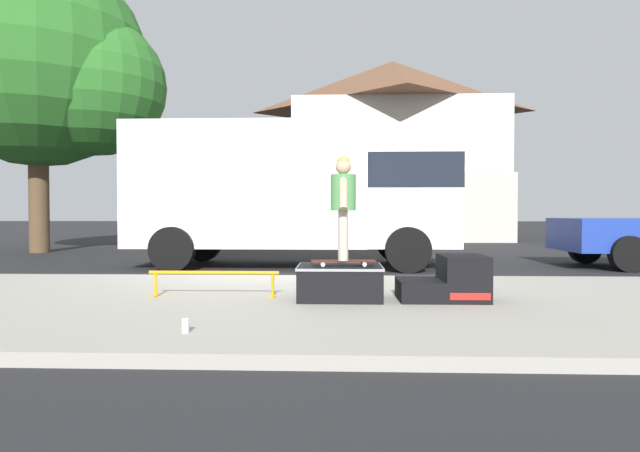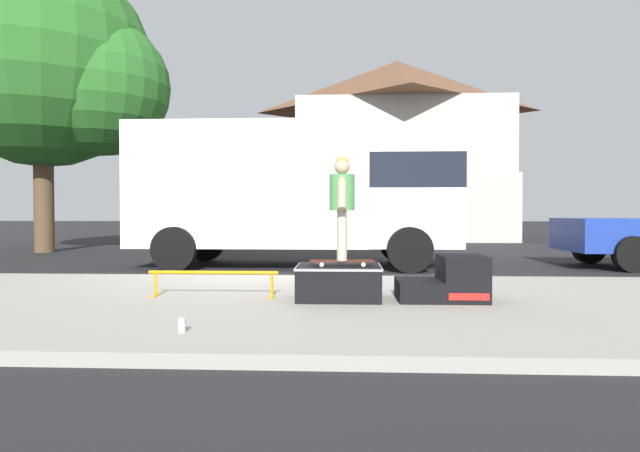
% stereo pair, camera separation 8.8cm
% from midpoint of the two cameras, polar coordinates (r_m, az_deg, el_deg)
% --- Properties ---
extents(ground_plane, '(140.00, 140.00, 0.00)m').
position_cam_midpoint_polar(ground_plane, '(9.49, -5.31, -5.68)').
color(ground_plane, black).
extents(sidewalk_slab, '(50.00, 5.00, 0.12)m').
position_cam_midpoint_polar(sidewalk_slab, '(6.55, -8.76, -8.35)').
color(sidewalk_slab, gray).
rests_on(sidewalk_slab, ground).
extents(skate_box, '(1.02, 0.81, 0.41)m').
position_cam_midpoint_polar(skate_box, '(6.45, 1.77, -5.99)').
color(skate_box, black).
rests_on(skate_box, sidewalk_slab).
extents(kicker_ramp, '(1.04, 0.76, 0.54)m').
position_cam_midpoint_polar(kicker_ramp, '(6.57, 13.45, -5.84)').
color(kicker_ramp, black).
rests_on(kicker_ramp, sidewalk_slab).
extents(grind_rail, '(1.64, 0.28, 0.32)m').
position_cam_midpoint_polar(grind_rail, '(6.76, -11.79, -5.43)').
color(grind_rail, orange).
rests_on(grind_rail, sidewalk_slab).
extents(skateboard, '(0.79, 0.26, 0.07)m').
position_cam_midpoint_polar(skateboard, '(6.39, 2.12, -3.83)').
color(skateboard, '#4C1E14').
rests_on(skateboard, skate_box).
extents(skater_kid, '(0.31, 0.65, 1.27)m').
position_cam_midpoint_polar(skater_kid, '(6.37, 2.13, 2.96)').
color(skater_kid, '#B7AD99').
rests_on(skater_kid, skateboard).
extents(soda_can, '(0.07, 0.07, 0.13)m').
position_cam_midpoint_polar(soda_can, '(4.83, -14.89, -10.40)').
color(soda_can, silver).
rests_on(soda_can, sidewalk_slab).
extents(box_truck, '(6.91, 2.63, 3.05)m').
position_cam_midpoint_polar(box_truck, '(11.59, -2.93, 4.02)').
color(box_truck, white).
rests_on(box_truck, ground).
extents(street_tree_main, '(6.93, 6.30, 8.86)m').
position_cam_midpoint_polar(street_tree_main, '(18.11, -27.38, 15.15)').
color(street_tree_main, brown).
rests_on(street_tree_main, ground).
extents(house_behind, '(9.54, 8.22, 8.40)m').
position_cam_midpoint_polar(house_behind, '(25.46, 7.78, 8.30)').
color(house_behind, beige).
rests_on(house_behind, ground).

